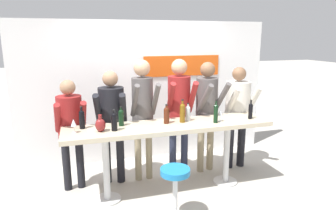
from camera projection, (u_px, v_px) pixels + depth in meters
name	position (u px, v px, depth m)	size (l,w,h in m)	color
ground_plane	(170.00, 190.00, 4.32)	(40.00, 40.00, 0.00)	#B2ADA3
back_wall	(148.00, 91.00, 5.32)	(4.45, 0.12, 2.44)	white
tasting_table	(170.00, 133.00, 4.13)	(2.85, 0.62, 1.00)	beige
bar_stool	(175.00, 187.00, 3.52)	(0.37, 0.37, 0.67)	silver
person_far_left	(70.00, 123.00, 4.16)	(0.44, 0.53, 1.60)	black
person_left	(112.00, 115.00, 4.34)	(0.50, 0.60, 1.70)	black
person_center_left	(143.00, 106.00, 4.41)	(0.38, 0.54, 1.85)	gray
person_center	(179.00, 104.00, 4.59)	(0.45, 0.58, 1.84)	#23283D
person_center_right	(207.00, 104.00, 4.73)	(0.47, 0.59, 1.79)	gray
person_right	(238.00, 107.00, 4.89)	(0.48, 0.56, 1.70)	black
wine_bottle_0	(216.00, 112.00, 4.14)	(0.06, 0.06, 0.33)	black
wine_bottle_1	(182.00, 112.00, 4.16)	(0.07, 0.07, 0.33)	brown
wine_bottle_2	(167.00, 114.00, 4.11)	(0.08, 0.08, 0.27)	#4C1E0F
wine_bottle_3	(82.00, 118.00, 3.87)	(0.07, 0.07, 0.30)	black
wine_bottle_4	(114.00, 121.00, 3.79)	(0.08, 0.08, 0.28)	black
wine_bottle_5	(121.00, 117.00, 4.00)	(0.07, 0.07, 0.27)	black
wine_bottle_6	(188.00, 113.00, 4.24)	(0.07, 0.07, 0.26)	#B7BCC1
wine_bottle_7	(251.00, 110.00, 4.34)	(0.06, 0.06, 0.28)	black
wine_glass_0	(74.00, 123.00, 3.70)	(0.07, 0.07, 0.18)	silver
wine_glass_1	(220.00, 113.00, 4.20)	(0.07, 0.07, 0.18)	silver
decorative_vase	(100.00, 125.00, 3.76)	(0.13, 0.13, 0.22)	maroon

